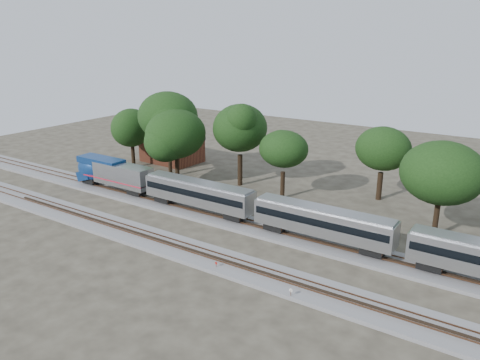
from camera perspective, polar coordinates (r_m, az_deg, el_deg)
name	(u,v)px	position (r m, az deg, el deg)	size (l,w,h in m)	color
ground	(224,244)	(55.41, -1.94, -7.85)	(160.00, 160.00, 0.00)	#383328
track_far	(251,226)	(59.87, 1.40, -5.62)	(160.00, 5.00, 0.73)	slate
track_near	(203,256)	(52.45, -4.50, -9.19)	(160.00, 5.00, 0.73)	slate
switch_stand_red	(216,265)	(49.61, -2.92, -10.29)	(0.30, 0.08, 0.95)	#512D19
switch_stand_white	(291,293)	(44.84, 6.22, -13.48)	(0.36, 0.08, 1.12)	#512D19
switch_lever	(240,276)	(48.50, -0.04, -11.58)	(0.50, 0.30, 0.30)	#512D19
brick_building	(172,148)	(90.69, -8.31, 3.85)	(11.08, 8.11, 5.14)	brown
tree_0	(131,128)	(87.04, -13.12, 6.20)	(7.47, 7.47, 10.54)	black
tree_1	(168,117)	(79.38, -8.78, 7.65)	(10.58, 10.58, 14.92)	black
tree_2	(176,134)	(75.35, -7.84, 5.58)	(8.50, 8.50, 11.99)	black
tree_3	(240,128)	(73.90, 0.00, 6.35)	(9.58, 9.58, 13.51)	black
tree_4	(284,149)	(68.43, 5.33, 3.78)	(7.71, 7.71, 10.87)	black
tree_5	(383,149)	(70.60, 17.04, 3.65)	(7.89, 7.89, 11.12)	black
tree_6	(442,173)	(59.60, 23.42, 0.77)	(8.18, 8.18, 11.54)	black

